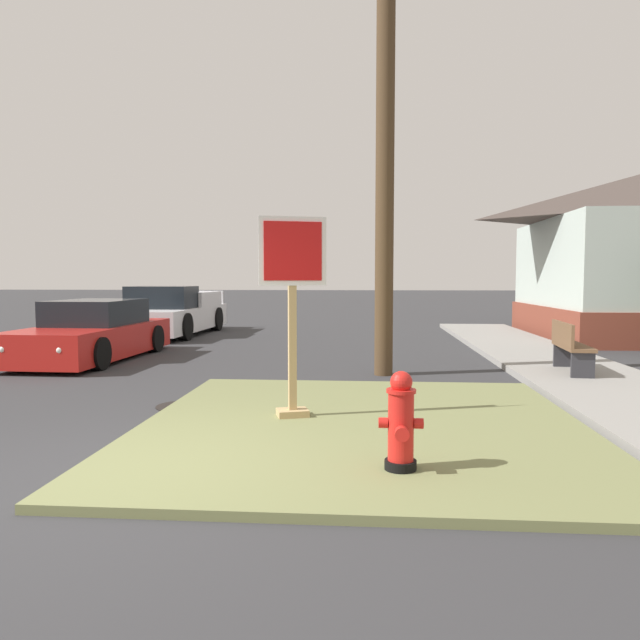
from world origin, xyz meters
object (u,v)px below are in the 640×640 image
object	(u,v)px
fire_hydrant	(401,423)
stop_sign	(293,317)
parked_sedan_red	(93,334)
street_bench	(569,345)
manhole_cover	(183,406)
pickup_truck_white	(170,315)
utility_pole	(385,105)

from	to	relation	value
fire_hydrant	stop_sign	distance (m)	2.35
parked_sedan_red	street_bench	world-z (taller)	parked_sedan_red
manhole_cover	parked_sedan_red	size ratio (longest dim) A/B	0.15
parked_sedan_red	street_bench	size ratio (longest dim) A/B	3.16
manhole_cover	pickup_truck_white	xyz separation A→B (m)	(-3.46, 9.81, 0.61)
fire_hydrant	pickup_truck_white	size ratio (longest dim) A/B	0.16
fire_hydrant	stop_sign	size ratio (longest dim) A/B	0.36
fire_hydrant	parked_sedan_red	distance (m)	9.34
street_bench	fire_hydrant	bearing A→B (deg)	-120.48
manhole_cover	street_bench	xyz separation A→B (m)	(5.88, 2.68, 0.57)
fire_hydrant	utility_pole	size ratio (longest dim) A/B	0.09
fire_hydrant	pickup_truck_white	bearing A→B (deg)	116.46
fire_hydrant	parked_sedan_red	size ratio (longest dim) A/B	0.19
manhole_cover	utility_pole	size ratio (longest dim) A/B	0.08
utility_pole	street_bench	bearing A→B (deg)	-3.20
stop_sign	street_bench	bearing A→B (deg)	38.73
fire_hydrant	utility_pole	bearing A→B (deg)	89.98
pickup_truck_white	parked_sedan_red	bearing A→B (deg)	-88.55
parked_sedan_red	utility_pole	xyz separation A→B (m)	(6.07, -1.59, 4.15)
manhole_cover	pickup_truck_white	distance (m)	10.42
manhole_cover	pickup_truck_white	bearing A→B (deg)	109.41
fire_hydrant	manhole_cover	distance (m)	3.84
pickup_truck_white	utility_pole	size ratio (longest dim) A/B	0.59
street_bench	utility_pole	bearing A→B (deg)	176.80
pickup_truck_white	stop_sign	bearing A→B (deg)	-64.54
pickup_truck_white	utility_pole	bearing A→B (deg)	-48.26
pickup_truck_white	street_bench	xyz separation A→B (m)	(9.34, -7.13, -0.03)
parked_sedan_red	pickup_truck_white	distance (m)	5.37
parked_sedan_red	fire_hydrant	bearing A→B (deg)	-49.48
stop_sign	parked_sedan_red	world-z (taller)	stop_sign
street_bench	utility_pole	world-z (taller)	utility_pole
manhole_cover	fire_hydrant	bearing A→B (deg)	-43.99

